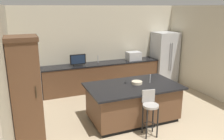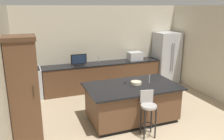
{
  "view_description": "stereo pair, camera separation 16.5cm",
  "coord_description": "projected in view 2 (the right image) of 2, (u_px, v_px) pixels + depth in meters",
  "views": [
    {
      "loc": [
        -2.59,
        -2.51,
        2.74
      ],
      "look_at": [
        -0.25,
        3.19,
        1.03
      ],
      "focal_mm": 36.89,
      "sensor_mm": 36.0,
      "label": 1
    },
    {
      "loc": [
        -2.43,
        -2.58,
        2.74
      ],
      "look_at": [
        -0.25,
        3.19,
        1.03
      ],
      "focal_mm": 36.89,
      "sensor_mm": 36.0,
      "label": 2
    }
  ],
  "objects": [
    {
      "name": "tv_remote",
      "position": [
        125.0,
        82.0,
        5.75
      ],
      "size": [
        0.13,
        0.17,
        0.02
      ],
      "primitive_type": "cube",
      "rotation": [
        0.0,
        0.0,
        -0.58
      ],
      "color": "black",
      "rests_on": "kitchen_island"
    },
    {
      "name": "wall_right",
      "position": [
        222.0,
        54.0,
        6.7
      ],
      "size": [
        0.12,
        5.29,
        2.77
      ],
      "primitive_type": "cube",
      "color": "beige",
      "rests_on": "ground_plane"
    },
    {
      "name": "wall_back",
      "position": [
        101.0,
        47.0,
        7.92
      ],
      "size": [
        6.18,
        0.12,
        2.77
      ],
      "primitive_type": "cube",
      "color": "beige",
      "rests_on": "ground_plane"
    },
    {
      "name": "microwave",
      "position": [
        135.0,
        56.0,
        8.04
      ],
      "size": [
        0.48,
        0.36,
        0.29
      ],
      "primitive_type": "cube",
      "color": "#B7BABF",
      "rests_on": "counter_back"
    },
    {
      "name": "sink_faucet_back",
      "position": [
        99.0,
        59.0,
        7.7
      ],
      "size": [
        0.02,
        0.02,
        0.24
      ],
      "primitive_type": "cylinder",
      "color": "#B2B2B7",
      "rests_on": "counter_back"
    },
    {
      "name": "counter_back",
      "position": [
        103.0,
        76.0,
        7.8
      ],
      "size": [
        4.0,
        0.62,
        0.92
      ],
      "color": "brown",
      "rests_on": "ground_plane"
    },
    {
      "name": "kitchen_island",
      "position": [
        132.0,
        102.0,
        5.66
      ],
      "size": [
        2.23,
        1.32,
        0.9
      ],
      "color": "black",
      "rests_on": "ground_plane"
    },
    {
      "name": "range_oven",
      "position": [
        30.0,
        84.0,
        6.99
      ],
      "size": [
        0.71,
        0.63,
        0.94
      ],
      "color": "#B7BABF",
      "rests_on": "ground_plane"
    },
    {
      "name": "sink_faucet_island",
      "position": [
        149.0,
        79.0,
        5.67
      ],
      "size": [
        0.02,
        0.02,
        0.22
      ],
      "primitive_type": "cylinder",
      "color": "#B2B2B7",
      "rests_on": "kitchen_island"
    },
    {
      "name": "refrigerator",
      "position": [
        166.0,
        58.0,
        8.45
      ],
      "size": [
        0.84,
        0.76,
        1.84
      ],
      "color": "#B7BABF",
      "rests_on": "ground_plane"
    },
    {
      "name": "bar_stool_center",
      "position": [
        148.0,
        110.0,
        4.91
      ],
      "size": [
        0.34,
        0.36,
        1.01
      ],
      "rotation": [
        0.0,
        0.0,
        -0.16
      ],
      "color": "gray",
      "rests_on": "ground_plane"
    },
    {
      "name": "tv_monitor",
      "position": [
        79.0,
        60.0,
        7.3
      ],
      "size": [
        0.5,
        0.16,
        0.37
      ],
      "color": "black",
      "rests_on": "counter_back"
    },
    {
      "name": "fruit_bowl",
      "position": [
        136.0,
        83.0,
        5.63
      ],
      "size": [
        0.26,
        0.26,
        0.07
      ],
      "primitive_type": "cylinder",
      "color": "beige",
      "rests_on": "kitchen_island"
    },
    {
      "name": "cabinet_tower",
      "position": [
        24.0,
        91.0,
        4.48
      ],
      "size": [
        0.59,
        0.6,
        2.22
      ],
      "color": "brown",
      "rests_on": "ground_plane"
    },
    {
      "name": "wall_left",
      "position": [
        5.0,
        75.0,
        4.73
      ],
      "size": [
        0.12,
        5.29,
        2.77
      ],
      "primitive_type": "cube",
      "color": "beige",
      "rests_on": "ground_plane"
    }
  ]
}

